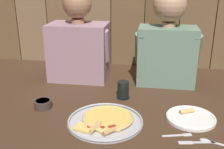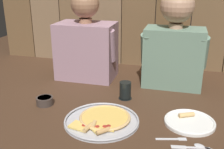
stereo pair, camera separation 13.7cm
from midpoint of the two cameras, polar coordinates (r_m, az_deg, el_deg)
ground_plane at (r=1.36m, az=-3.46°, el=-8.66°), size 3.20×3.20×0.00m
pizza_tray at (r=1.30m, az=-4.34°, el=-9.49°), size 0.35×0.35×0.03m
dinner_plate at (r=1.36m, az=13.23°, el=-8.74°), size 0.23×0.23×0.03m
drinking_glass at (r=1.52m, az=-0.25°, el=-3.28°), size 0.07×0.07×0.10m
dipping_bowl at (r=1.49m, az=-16.76°, el=-5.87°), size 0.09×0.09×0.04m
table_fork at (r=1.23m, az=10.47°, el=-12.34°), size 0.13×0.05×0.01m
table_knife at (r=1.20m, az=13.99°, el=-13.58°), size 0.16×0.04×0.01m
table_spoon at (r=1.21m, az=16.74°, el=-13.20°), size 0.14×0.07×0.01m
diner_left at (r=1.78m, az=-9.17°, el=6.90°), size 0.41×0.24×0.58m
diner_right at (r=1.69m, az=9.19°, el=7.14°), size 0.38×0.21×0.59m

